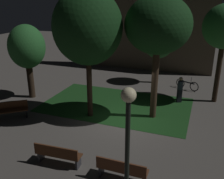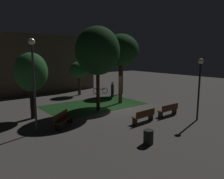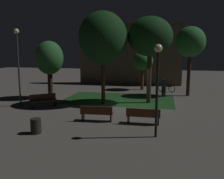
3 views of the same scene
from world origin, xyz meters
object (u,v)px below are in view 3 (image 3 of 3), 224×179
Objects in this scene: bench_corner at (97,113)px; bench_front_left at (43,100)px; tree_back_right at (143,62)px; lamp_post_near_wall at (157,74)px; bicycle at (166,88)px; tree_tall_center at (103,38)px; tree_back_left at (49,59)px; tree_right_canopy at (150,37)px; lamp_post_path_center at (18,55)px; pedestrian at (164,87)px; trash_bin at (36,126)px; tree_left_canopy at (190,42)px; bench_lawn_edge at (143,115)px.

bench_corner and bench_front_left have the same top height.
lamp_post_near_wall is at bearing -82.37° from tree_back_right.
bicycle is (2.32, -0.75, -2.39)m from tree_back_right.
tree_back_left is at bearing 165.73° from tree_tall_center.
tree_right_canopy is at bearing -80.47° from tree_back_right.
bench_corner is 0.28× the size of tree_tall_center.
lamp_post_path_center is 11.55m from pedestrian.
bicycle is 0.99× the size of pedestrian.
tree_back_right is 13.24m from lamp_post_near_wall.
lamp_post_near_wall is 2.60× the size of pedestrian.
tree_back_right is at bearing 48.61° from lamp_post_path_center.
pedestrian is at bearing -57.96° from tree_back_right.
bench_front_left is 4.09m from tree_back_left.
bench_front_left is at bearing 113.51° from trash_bin.
tree_left_canopy is 3.65× the size of bicycle.
bench_front_left is 0.37× the size of tree_back_left.
tree_right_canopy reaches higher than trash_bin.
bench_lawn_edge is 1.06× the size of bench_front_left.
lamp_post_path_center is at bearing -105.22° from tree_back_left.
bench_lawn_edge is (2.57, -0.00, 0.00)m from bench_corner.
tree_back_left is 0.86× the size of lamp_post_path_center.
tree_back_right is at bearing 97.63° from lamp_post_near_wall.
tree_right_canopy is 1.36× the size of tree_back_left.
tree_left_canopy is at bearing 31.59° from bench_front_left.
bench_front_left is at bearing -74.01° from tree_back_left.
lamp_post_path_center is (-11.83, -6.36, -0.95)m from tree_left_canopy.
tree_tall_center is at bearing -161.66° from tree_right_canopy.
lamp_post_path_center is (-8.77, 2.49, 3.05)m from bench_lawn_edge.
lamp_post_path_center is at bearing -131.39° from tree_back_right.
lamp_post_path_center is (-5.52, -1.85, -1.17)m from tree_tall_center.
trash_bin is 0.45× the size of pedestrian.
bench_corner is at bearing -110.11° from bicycle.
bench_lawn_edge is 0.43× the size of lamp_post_near_wall.
bench_lawn_edge is 6.92m from tree_right_canopy.
bench_corner is 5.23m from bench_front_left.
trash_bin is at bearing -115.31° from bicycle.
tree_back_right is at bearing 122.04° from pedestrian.
pedestrian reaches higher than bench_lawn_edge.
bench_front_left is 12.59m from tree_left_canopy.
tree_back_right is at bearing 95.23° from bench_lawn_edge.
tree_left_canopy is 7.99× the size of trash_bin.
bicycle is (4.54, 6.19, -4.35)m from tree_tall_center.
tree_left_canopy is 11.07m from lamp_post_near_wall.
bench_lawn_edge is 10.61m from bicycle.
lamp_post_path_center reaches higher than bicycle.
tree_tall_center is (-3.25, 4.34, 4.22)m from bench_lawn_edge.
tree_right_canopy is 1.08× the size of tree_left_canopy.
pedestrian is (0.31, 9.81, -2.03)m from lamp_post_near_wall.
tree_right_canopy is (7.05, 2.80, 4.32)m from bench_front_left.
pedestrian is at bearing 67.04° from tree_right_canopy.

